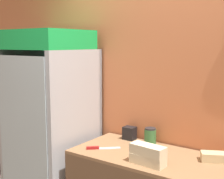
% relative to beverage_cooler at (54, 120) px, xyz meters
% --- Properties ---
extents(wall_back, '(5.20, 0.09, 2.70)m').
position_rel_beverage_cooler_xyz_m(wall_back, '(1.19, 0.36, 0.29)').
color(wall_back, '#D17547').
rests_on(wall_back, ground_plane).
extents(beverage_cooler, '(0.73, 0.72, 1.95)m').
position_rel_beverage_cooler_xyz_m(beverage_cooler, '(0.00, 0.00, 0.00)').
color(beverage_cooler, '#B2B7BC').
rests_on(beverage_cooler, ground_plane).
extents(sandwich_stack_bottom, '(0.28, 0.13, 0.07)m').
position_rel_beverage_cooler_xyz_m(sandwich_stack_bottom, '(1.18, -0.20, -0.09)').
color(sandwich_stack_bottom, beige).
rests_on(sandwich_stack_bottom, prep_counter).
extents(sandwich_stack_middle, '(0.28, 0.13, 0.07)m').
position_rel_beverage_cooler_xyz_m(sandwich_stack_middle, '(1.18, -0.20, -0.02)').
color(sandwich_stack_middle, beige).
rests_on(sandwich_stack_middle, sandwich_stack_bottom).
extents(sandwich_flat_left, '(0.30, 0.22, 0.07)m').
position_rel_beverage_cooler_xyz_m(sandwich_flat_left, '(1.60, 0.16, -0.10)').
color(sandwich_flat_left, tan).
rests_on(sandwich_flat_left, prep_counter).
extents(chefs_knife, '(0.24, 0.22, 0.02)m').
position_rel_beverage_cooler_xyz_m(chefs_knife, '(0.66, -0.14, -0.12)').
color(chefs_knife, silver).
rests_on(chefs_knife, prep_counter).
extents(condiment_jar, '(0.11, 0.11, 0.15)m').
position_rel_beverage_cooler_xyz_m(condiment_jar, '(0.96, 0.24, -0.06)').
color(condiment_jar, '#336B38').
rests_on(condiment_jar, prep_counter).
extents(napkin_dispenser, '(0.11, 0.09, 0.12)m').
position_rel_beverage_cooler_xyz_m(napkin_dispenser, '(0.74, 0.24, -0.07)').
color(napkin_dispenser, black).
rests_on(napkin_dispenser, prep_counter).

